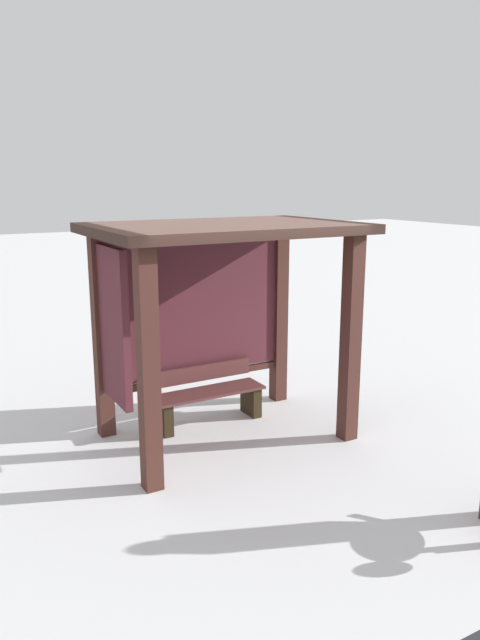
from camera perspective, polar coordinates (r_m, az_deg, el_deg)
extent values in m
plane|color=silver|center=(7.27, -1.35, -10.87)|extent=(60.00, 60.00, 0.00)
cube|color=#43231C|center=(5.75, -8.64, -4.90)|extent=(0.18, 0.18, 2.39)
cube|color=#43231C|center=(6.94, 10.42, -1.83)|extent=(0.18, 0.18, 2.39)
cube|color=#43231C|center=(7.11, -12.93, -1.59)|extent=(0.18, 0.18, 2.39)
cube|color=#43231C|center=(8.10, 3.71, 0.51)|extent=(0.18, 0.18, 2.39)
cube|color=black|center=(6.67, -1.46, 8.67)|extent=(2.88, 1.94, 0.10)
cube|color=#4F2028|center=(7.47, -4.09, 1.29)|extent=(2.25, 0.08, 1.70)
cube|color=#43231C|center=(7.69, -3.92, -5.39)|extent=(2.25, 0.06, 0.08)
cube|color=#4F2028|center=(6.60, -11.83, -0.54)|extent=(0.08, 0.82, 1.70)
cube|color=#552B2A|center=(7.49, -2.97, -6.82)|extent=(1.41, 0.41, 0.03)
cube|color=#552B2A|center=(7.58, -3.62, -5.00)|extent=(1.34, 0.04, 0.20)
cube|color=black|center=(7.83, 1.04, -7.54)|extent=(0.12, 0.35, 0.39)
cube|color=black|center=(7.34, -7.24, -9.12)|extent=(0.12, 0.35, 0.39)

